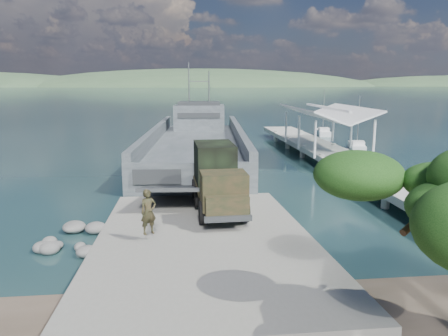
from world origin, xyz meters
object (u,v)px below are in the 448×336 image
sailboat_near (357,147)px  sailboat_far (323,133)px  pier (329,146)px  landing_craft (197,149)px  military_truck (217,178)px  soldier (149,220)px

sailboat_near → sailboat_far: size_ratio=0.95×
pier → landing_craft: (-12.21, 4.16, -0.73)m
pier → military_truck: size_ratio=5.69×
landing_craft → soldier: landing_craft is taller
sailboat_far → landing_craft: bearing=-127.4°
landing_craft → soldier: 24.68m
sailboat_near → sailboat_far: 13.44m
pier → sailboat_near: bearing=51.8°
military_truck → sailboat_far: (18.55, 36.35, -1.92)m
pier → sailboat_near: (6.04, 7.66, -1.27)m
pier → sailboat_far: bearing=72.6°
military_truck → sailboat_near: (18.00, 22.92, -1.93)m
pier → soldier: (-15.52, -20.29, -0.07)m
soldier → sailboat_far: size_ratio=0.31×
pier → landing_craft: size_ratio=1.22×
sailboat_near → military_truck: bearing=-111.6°
landing_craft → soldier: (-3.31, -24.45, 0.66)m
landing_craft → military_truck: bearing=-84.9°
soldier → sailboat_near: bearing=24.0°
military_truck → sailboat_near: sailboat_near is taller
landing_craft → military_truck: landing_craft is taller
pier → soldier: pier is taller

